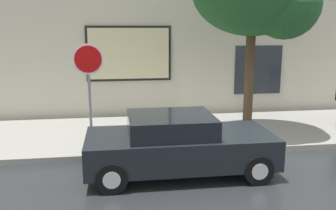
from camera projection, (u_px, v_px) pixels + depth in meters
ground_plane at (236, 169)px, 8.69m from camera, size 60.00×60.00×0.00m
sidewalk at (205, 131)px, 11.58m from camera, size 20.00×4.00×0.15m
building_facade at (189, 21)px, 13.30m from camera, size 20.00×0.67×7.00m
parked_car at (178, 144)px, 8.31m from camera, size 4.14×1.94×1.36m
fire_hydrant at (155, 129)px, 10.19m from camera, size 0.30×0.44×0.73m
stop_sign at (89, 76)px, 9.14m from camera, size 0.76×0.10×2.72m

